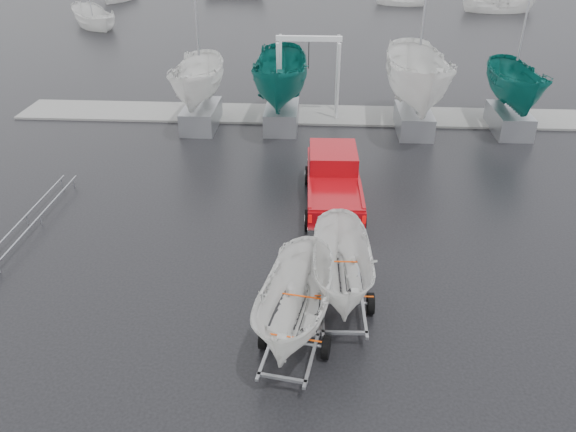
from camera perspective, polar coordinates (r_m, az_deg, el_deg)
The scene contains 15 objects.
ground_plane at distance 18.57m, azimuth -0.15°, elevation -3.23°, with size 120.00×120.00×0.00m, color black.
dock at distance 30.30m, azimuth 1.40°, elevation 10.26°, with size 30.00×3.00×0.12m, color gray.
pickup_truck at distance 20.97m, azimuth 4.62°, elevation 3.80°, with size 2.22×5.70×1.88m.
trailer_hitched at distance 14.61m, azimuth 5.86°, elevation -0.96°, with size 1.80×3.63×4.93m.
trailer_parked at distance 13.17m, azimuth 0.94°, elevation -4.35°, with size 1.96×3.74×5.00m.
boat_hoist at distance 29.53m, azimuth 2.10°, elevation 15.05°, with size 3.30×2.18×4.12m.
keelboat_0 at distance 27.99m, azimuth -9.28°, elevation 15.90°, with size 2.29×3.20×10.45m.
keelboat_1 at distance 27.49m, azimuth -0.68°, elevation 17.15°, with size 2.61×3.20×8.04m.
keelboat_2 at distance 27.52m, azimuth 13.58°, elevation 17.39°, with size 2.90×3.20×11.09m.
keelboat_3 at distance 29.18m, azimuth 22.58°, elevation 14.37°, with size 2.21×3.20×10.37m.
mast_rack_0 at distance 21.66m, azimuth -24.48°, elevation 0.04°, with size 0.56×6.50×0.06m.
moored_boat_0 at distance 55.91m, azimuth -19.09°, elevation 17.69°, with size 3.89×3.90×11.63m.
moored_boat_2 at distance 65.74m, azimuth 11.22°, elevation 20.26°, with size 2.66×2.62×10.85m.
moored_boat_3 at distance 64.21m, azimuth 20.53°, elevation 18.83°, with size 2.91×2.84×11.73m.
moored_boat_4 at distance 70.32m, azimuth -16.65°, elevation 20.22°, with size 3.10×3.15×11.42m.
Camera 1 is at (0.99, -15.58, 10.06)m, focal length 35.00 mm.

